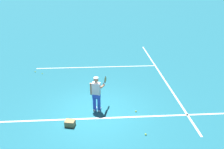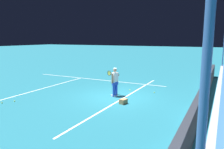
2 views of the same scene
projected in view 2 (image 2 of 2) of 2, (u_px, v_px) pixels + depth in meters
name	position (u px, v px, depth m)	size (l,w,h in m)	color
ground_plane	(116.00, 97.00, 13.06)	(160.00, 160.00, 0.00)	#1E6B7F
court_baseline_white	(124.00, 98.00, 12.84)	(12.00, 0.10, 0.01)	white
court_sideline_white	(96.00, 79.00, 18.47)	(0.10, 12.00, 0.01)	white
court_service_line_white	(47.00, 87.00, 15.55)	(8.22, 0.10, 0.01)	white
back_wall_sponsor_board	(202.00, 98.00, 10.81)	(20.56, 0.25, 1.10)	#2D333D
tennis_player	(115.00, 82.00, 12.99)	(0.77, 0.95, 1.71)	blue
ball_box_cardboard	(123.00, 101.00, 11.63)	(0.40, 0.30, 0.26)	#A87F51
tennis_ball_stray_back	(2.00, 103.00, 11.72)	(0.07, 0.07, 0.07)	#CCE533
tennis_ball_far_left	(130.00, 90.00, 14.59)	(0.07, 0.07, 0.07)	#CCE533
tennis_ball_by_box	(15.00, 101.00, 12.04)	(0.07, 0.07, 0.07)	#CCE533
tennis_ball_far_right	(154.00, 92.00, 13.96)	(0.07, 0.07, 0.07)	#CCE533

